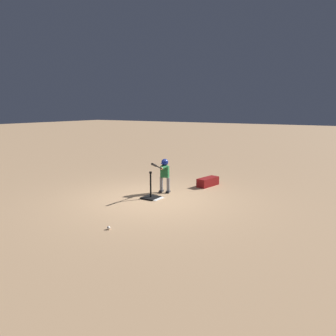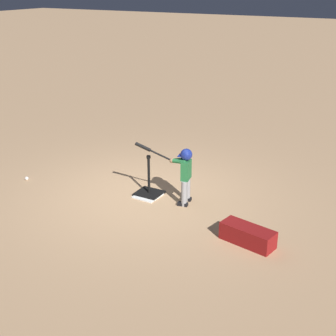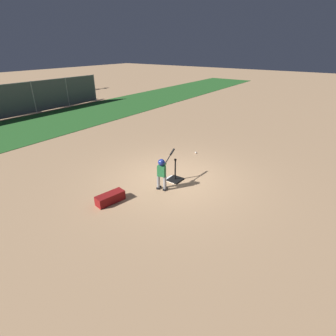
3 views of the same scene
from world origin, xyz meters
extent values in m
plane|color=tan|center=(0.00, 0.00, 0.00)|extent=(90.00, 90.00, 0.00)
cube|color=#286026|center=(0.00, 9.91, 0.01)|extent=(56.00, 5.39, 0.02)
cylinder|color=#9E9EA3|center=(2.56, 12.94, 1.02)|extent=(0.08, 0.08, 2.04)
cylinder|color=#9E9EA3|center=(5.11, 12.94, 1.02)|extent=(0.08, 0.08, 2.04)
cylinder|color=#9E9EA3|center=(7.67, 12.94, 1.02)|extent=(0.08, 0.08, 2.04)
cube|color=white|center=(-0.10, 0.00, 0.01)|extent=(0.46, 0.46, 0.02)
cube|color=black|center=(-0.08, -0.09, 0.02)|extent=(0.48, 0.43, 0.04)
cylinder|color=black|center=(-0.08, -0.09, 0.38)|extent=(0.05, 0.05, 0.68)
cylinder|color=black|center=(-0.08, -0.09, 0.75)|extent=(0.08, 0.08, 0.05)
cylinder|color=gray|center=(-0.86, 0.02, 0.24)|extent=(0.11, 0.11, 0.47)
cube|color=black|center=(-0.85, 0.02, 0.03)|extent=(0.19, 0.12, 0.06)
cylinder|color=gray|center=(-0.82, -0.20, 0.24)|extent=(0.11, 0.11, 0.47)
cube|color=black|center=(-0.80, -0.20, 0.03)|extent=(0.19, 0.12, 0.06)
cube|color=#236B38|center=(-0.84, -0.09, 0.64)|extent=(0.18, 0.27, 0.35)
sphere|color=#936B4C|center=(-0.84, -0.09, 0.92)|extent=(0.18, 0.18, 0.18)
sphere|color=navy|center=(-0.84, -0.09, 0.93)|extent=(0.21, 0.21, 0.21)
cube|color=navy|center=(-0.76, -0.08, 0.91)|extent=(0.13, 0.17, 0.01)
cylinder|color=#236B38|center=(-0.72, -0.03, 0.80)|extent=(0.29, 0.10, 0.10)
cylinder|color=#236B38|center=(-0.71, -0.11, 0.80)|extent=(0.28, 0.19, 0.10)
sphere|color=#936B4C|center=(-0.59, -0.05, 0.79)|extent=(0.09, 0.09, 0.09)
cylinder|color=black|center=(-0.26, 0.02, 0.91)|extent=(0.67, 0.16, 0.27)
cylinder|color=black|center=(-0.05, 0.05, 0.98)|extent=(0.31, 0.12, 0.16)
cylinder|color=black|center=(-0.61, -0.05, 0.78)|extent=(0.04, 0.05, 0.05)
sphere|color=white|center=(2.41, 0.55, 0.04)|extent=(0.07, 0.07, 0.07)
cylinder|color=#ADAFB7|center=(1.93, 15.25, 0.17)|extent=(0.06, 0.06, 0.33)
cylinder|color=#ADAFB7|center=(1.83, 13.70, 0.48)|extent=(0.06, 0.06, 0.95)
cylinder|color=#ADAFB7|center=(1.88, 14.47, 0.64)|extent=(0.15, 1.57, 0.66)
cube|color=#ADAFB7|center=(5.68, 14.77, 0.31)|extent=(3.58, 0.71, 0.04)
cube|color=#ADAFB7|center=(5.65, 15.02, 0.04)|extent=(3.59, 0.77, 0.04)
cube|color=#ADAFB7|center=(5.77, 14.12, 0.63)|extent=(3.58, 0.71, 0.04)
cube|color=#ADAFB7|center=(5.74, 14.38, 0.35)|extent=(3.59, 0.77, 0.04)
cube|color=#ADAFB7|center=(5.86, 13.47, 0.94)|extent=(3.58, 0.71, 0.04)
cube|color=#ADAFB7|center=(5.83, 13.73, 0.67)|extent=(3.59, 0.77, 0.04)
cylinder|color=#ADAFB7|center=(7.28, 15.25, 0.17)|extent=(0.06, 0.06, 0.33)
cylinder|color=#ADAFB7|center=(7.50, 13.69, 0.48)|extent=(0.06, 0.06, 0.96)
cylinder|color=#ADAFB7|center=(7.39, 14.47, 0.65)|extent=(0.27, 1.58, 0.67)
cylinder|color=#ADAFB7|center=(4.02, 14.80, 0.17)|extent=(0.06, 0.06, 0.33)
cylinder|color=#ADAFB7|center=(4.23, 13.24, 0.48)|extent=(0.06, 0.06, 0.96)
cylinder|color=#ADAFB7|center=(4.12, 14.02, 0.65)|extent=(0.27, 1.58, 0.67)
cube|color=maroon|center=(-2.30, 0.67, 0.14)|extent=(0.89, 0.48, 0.28)
camera|label=1|loc=(7.36, 5.10, 2.55)|focal=35.00mm
camera|label=2|loc=(-4.29, 6.66, 3.75)|focal=50.00mm
camera|label=3|loc=(-6.59, -4.43, 4.14)|focal=28.00mm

